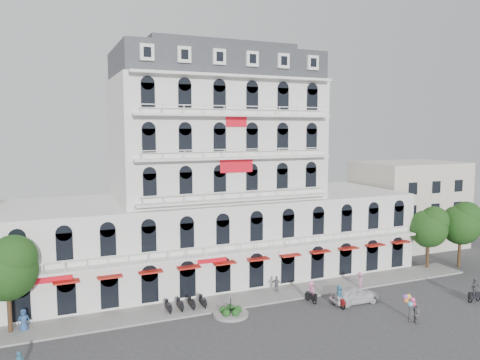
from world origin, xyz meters
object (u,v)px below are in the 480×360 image
Objects in this scene: rider_east at (339,296)px; parked_car at (354,295)px; rider_northeast at (475,290)px; rider_center at (311,291)px; balloon_vendor at (413,309)px.

parked_car is at bearing -85.26° from rider_east.
rider_northeast is (12.91, -3.93, 0.11)m from rider_east.
rider_northeast is at bearing 61.00° from rider_center.
balloon_vendor is at bearing -151.56° from rider_east.
balloon_vendor is at bearing -160.74° from parked_car.
balloon_vendor is at bearing 29.41° from rider_center.
rider_east reaches higher than parked_car.
rider_east is (-2.02, -0.38, 0.26)m from parked_car.
rider_east is 1.03× the size of rider_center.
rider_east is at bearing 33.12° from rider_center.
parked_car is at bearing -24.64° from rider_northeast.
rider_northeast is 1.12× the size of rider_center.
rider_east is 0.88× the size of balloon_vendor.
rider_northeast is 0.96× the size of balloon_vendor.
parked_car is 4.18m from rider_center.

